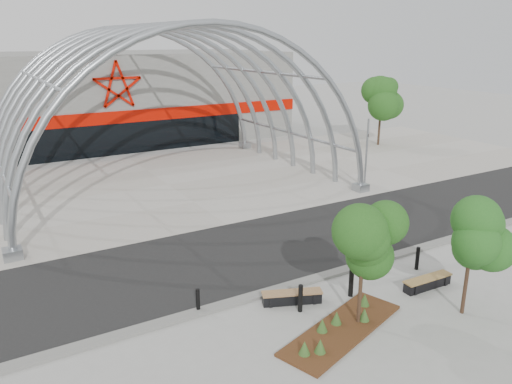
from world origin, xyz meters
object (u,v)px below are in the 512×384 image
Objects in this scene: street_tree_1 at (472,239)px; bench_0 at (292,298)px; signal_pole at (367,152)px; street_tree_0 at (363,245)px; bollard_2 at (351,282)px; bench_1 at (427,283)px.

street_tree_1 is 1.76× the size of bench_0.
street_tree_0 is at bearing -132.80° from signal_pole.
street_tree_0 is 3.71m from bench_0.
signal_pole is 2.01× the size of bench_0.
street_tree_0 reaches higher than bollard_2.
street_tree_0 is 3.03m from bollard_2.
bench_0 is (-12.35, -9.79, -2.12)m from signal_pole.
bench_0 is at bearing 163.04° from bollard_2.
street_tree_1 is at bearing -119.36° from signal_pole.
street_tree_1 is 1.78× the size of bench_1.
bench_0 is at bearing -141.58° from signal_pole.
street_tree_0 is 1.81× the size of bench_0.
signal_pole is at bearing 45.91° from bollard_2.
street_tree_1 reaches higher than bench_1.
signal_pole reaches higher than bench_1.
street_tree_0 is 1.03× the size of street_tree_1.
signal_pole is at bearing 47.20° from street_tree_0.
signal_pole is 15.37m from street_tree_1.
street_tree_0 reaches higher than street_tree_1.
bollard_2 is (-2.60, 2.93, -2.24)m from street_tree_1.
bollard_2 reaches higher than bench_1.
signal_pole is 2.04× the size of bench_1.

